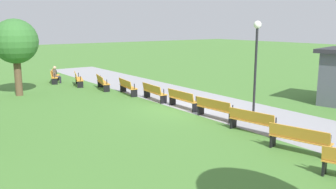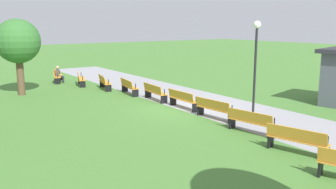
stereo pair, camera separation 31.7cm
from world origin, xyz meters
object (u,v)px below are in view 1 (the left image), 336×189
bench_0 (54,76)px  bench_5 (183,99)px  lamp_post (256,53)px  bench_1 (78,79)px  bench_6 (215,108)px  bench_8 (299,139)px  bench_4 (154,92)px  tree_0 (15,42)px  bench_7 (253,121)px  bench_3 (127,86)px  person_seated (56,74)px  bench_2 (102,82)px

bench_0 → bench_5: same height
lamp_post → bench_1: bearing=-168.8°
bench_6 → bench_8: (4.68, -0.76, 0.00)m
bench_4 → lamp_post: lamp_post is taller
bench_5 → tree_0: (-8.14, -5.58, 2.59)m
bench_8 → bench_7: bearing=154.6°
bench_3 → lamp_post: bearing=19.0°
bench_1 → bench_7: bearing=23.1°
person_seated → bench_3: bearing=39.9°
bench_7 → bench_8: (2.33, -0.47, 0.00)m
bench_5 → bench_6: bearing=-2.3°
bench_3 → bench_6: bearing=11.5°
bench_6 → bench_8: size_ratio=0.99×
bench_2 → bench_6: (9.43, 0.76, 0.00)m
bench_0 → bench_8: same height
bench_4 → bench_8: bearing=0.0°
bench_2 → person_seated: bearing=-146.6°
bench_0 → bench_8: (18.61, 1.50, 0.00)m
bench_1 → bench_4: size_ratio=1.01×
bench_4 → bench_6: size_ratio=1.00×
bench_2 → tree_0: (-1.08, -4.73, 2.59)m
bench_0 → bench_4: same height
bench_4 → tree_0: 8.37m
bench_0 → bench_7: bearing=30.0°
bench_1 → bench_5: 9.46m
bench_8 → lamp_post: 4.67m
bench_4 → bench_5: same height
bench_0 → bench_6: (13.93, 2.26, 0.00)m
bench_1 → bench_5: same height
lamp_post → tree_0: bearing=-150.4°
bench_6 → lamp_post: 2.92m
bench_0 → bench_3: 7.10m
lamp_post → bench_3: bearing=-170.2°
bench_7 → tree_0: (-12.87, -5.20, 2.59)m
bench_3 → bench_5: bearing=13.9°
bench_1 → tree_0: 4.97m
bench_8 → lamp_post: lamp_post is taller
bench_4 → bench_6: same height
person_seated → tree_0: size_ratio=0.27×
bench_1 → bench_6: bearing=25.4°
bench_3 → bench_8: size_ratio=1.00×
bench_1 → bench_2: same height
bench_0 → bench_7: size_ratio=0.99×
bench_7 → lamp_post: 3.05m
bench_8 → bench_4: bearing=161.5°
tree_0 → bench_8: bearing=17.3°
bench_8 → person_seated: person_seated is taller
bench_1 → bench_2: size_ratio=1.00×
bench_7 → lamp_post: bearing=120.5°
bench_8 → tree_0: size_ratio=0.45×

